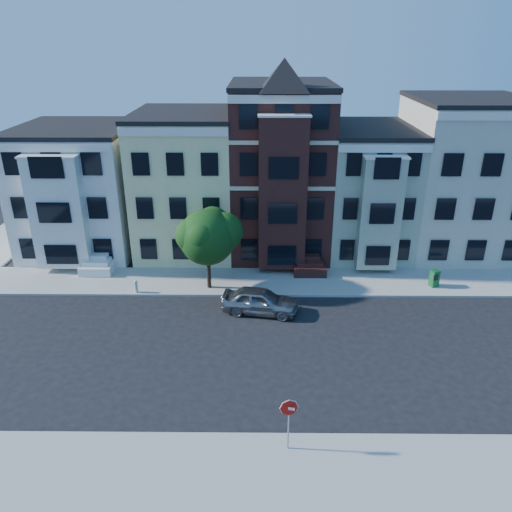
{
  "coord_description": "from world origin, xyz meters",
  "views": [
    {
      "loc": [
        -1.45,
        -21.92,
        15.27
      ],
      "look_at": [
        -1.69,
        2.98,
        4.2
      ],
      "focal_mm": 35.0,
      "sensor_mm": 36.0,
      "label": 1
    }
  ],
  "objects_px": {
    "street_tree": "(207,241)",
    "newspaper_box": "(434,278)",
    "fire_hydrant": "(136,288)",
    "stop_sign": "(289,421)",
    "parked_car": "(260,301)"
  },
  "relations": [
    {
      "from": "fire_hydrant",
      "to": "street_tree",
      "type": "bearing_deg",
      "value": 9.21
    },
    {
      "from": "street_tree",
      "to": "stop_sign",
      "type": "height_order",
      "value": "street_tree"
    },
    {
      "from": "parked_car",
      "to": "newspaper_box",
      "type": "distance_m",
      "value": 11.85
    },
    {
      "from": "newspaper_box",
      "to": "stop_sign",
      "type": "height_order",
      "value": "stop_sign"
    },
    {
      "from": "fire_hydrant",
      "to": "stop_sign",
      "type": "xyz_separation_m",
      "value": [
        9.07,
        -13.12,
        1.03
      ]
    },
    {
      "from": "street_tree",
      "to": "newspaper_box",
      "type": "bearing_deg",
      "value": 1.17
    },
    {
      "from": "newspaper_box",
      "to": "fire_hydrant",
      "type": "relative_size",
      "value": 1.7
    },
    {
      "from": "newspaper_box",
      "to": "stop_sign",
      "type": "xyz_separation_m",
      "value": [
        -10.26,
        -14.17,
        0.8
      ]
    },
    {
      "from": "newspaper_box",
      "to": "fire_hydrant",
      "type": "distance_m",
      "value": 19.36
    },
    {
      "from": "street_tree",
      "to": "newspaper_box",
      "type": "distance_m",
      "value": 14.97
    },
    {
      "from": "street_tree",
      "to": "newspaper_box",
      "type": "relative_size",
      "value": 5.75
    },
    {
      "from": "fire_hydrant",
      "to": "newspaper_box",
      "type": "bearing_deg",
      "value": 3.1
    },
    {
      "from": "street_tree",
      "to": "fire_hydrant",
      "type": "bearing_deg",
      "value": -170.79
    },
    {
      "from": "street_tree",
      "to": "parked_car",
      "type": "xyz_separation_m",
      "value": [
        3.32,
        -2.93,
        -2.65
      ]
    },
    {
      "from": "newspaper_box",
      "to": "parked_car",
      "type": "bearing_deg",
      "value": 173.33
    }
  ]
}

